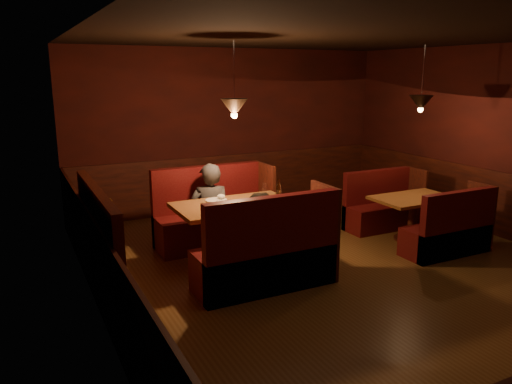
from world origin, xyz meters
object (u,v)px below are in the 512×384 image
second_bench_near (450,234)px  diner_b (264,224)px  main_table (236,218)px  main_bench_near (269,259)px  second_bench_far (382,209)px  main_bench_far (213,220)px  diner_a (210,195)px  second_table (413,208)px

second_bench_near → diner_b: size_ratio=0.90×
main_table → diner_b: (0.06, -0.65, 0.09)m
main_table → main_bench_near: 0.92m
second_bench_far → main_bench_far: bearing=170.8°
diner_a → main_table: bearing=115.3°
diner_a → second_bench_far: bearing=-167.5°
main_bench_far → second_bench_near: main_bench_far is taller
main_table → second_table: size_ratio=1.29×
main_bench_far → diner_a: diner_a is taller
main_table → second_table: 2.78m
diner_b → second_table: bearing=0.4°
diner_b → diner_a: bearing=89.2°
main_bench_near → second_bench_far: (2.77, 1.30, -0.07)m
main_bench_near → diner_a: diner_a is taller
main_table → second_bench_far: 2.84m
main_table → diner_a: 0.72m
second_bench_near → second_bench_far: bearing=90.0°
main_bench_near → second_bench_far: 3.06m
main_bench_near → diner_a: size_ratio=1.06×
second_bench_far → diner_a: size_ratio=0.82×
main_bench_near → second_bench_near: (2.77, -0.12, -0.07)m
second_table → main_bench_far: bearing=157.1°
main_bench_near → second_table: main_bench_near is taller
main_table → second_table: bearing=-6.0°
diner_a → main_bench_near: bearing=111.9°
main_bench_far → second_bench_far: main_bench_far is taller
main_bench_near → second_bench_far: main_bench_near is taller
main_table → main_bench_far: bearing=88.8°
second_table → diner_a: 3.04m
second_bench_far → diner_a: (-2.88, 0.27, 0.50)m
main_table → main_bench_near: (0.02, -0.88, -0.27)m
second_bench_far → second_bench_near: bearing=-90.0°
main_bench_near → diner_b: 0.42m
diner_a → diner_b: bearing=114.3°
main_bench_near → second_bench_far: bearing=25.0°
diner_b → second_bench_far: bearing=14.2°
main_table → diner_a: bearing=97.4°
main_bench_near → second_table: (2.75, 0.59, 0.13)m
main_bench_far → second_table: size_ratio=1.42×
diner_b → main_bench_near: bearing=-107.9°
second_bench_far → diner_b: (-2.73, -1.07, 0.43)m
second_table → diner_a: bearing=161.0°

